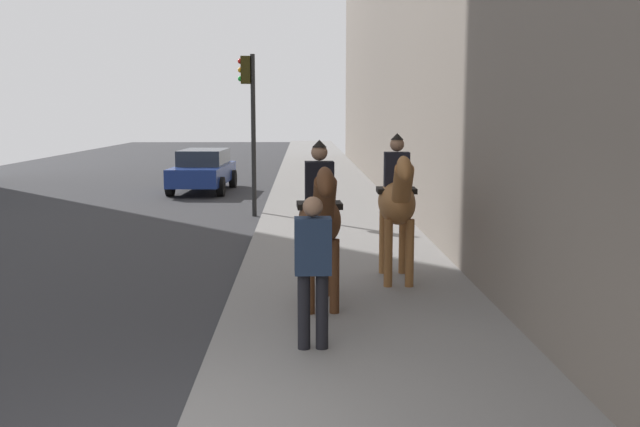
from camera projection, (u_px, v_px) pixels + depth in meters
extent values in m
ellipsoid|color=#4C2B16|center=(320.00, 219.00, 9.57)|extent=(1.53, 0.63, 0.66)
cylinder|color=#4C2B16|center=(334.00, 276.00, 9.23)|extent=(0.13, 0.13, 0.98)
cylinder|color=#4C2B16|center=(310.00, 277.00, 9.21)|extent=(0.13, 0.13, 0.98)
cylinder|color=#4C2B16|center=(329.00, 262.00, 10.12)|extent=(0.13, 0.13, 0.98)
cylinder|color=#4C2B16|center=(306.00, 262.00, 10.10)|extent=(0.13, 0.13, 0.98)
cylinder|color=#4C2B16|center=(324.00, 200.00, 8.76)|extent=(0.65, 0.31, 0.68)
ellipsoid|color=#4C2B16|center=(326.00, 182.00, 8.51)|extent=(0.64, 0.25, 0.49)
cylinder|color=black|center=(316.00, 218.00, 10.28)|extent=(0.29, 0.11, 0.55)
cube|color=black|center=(319.00, 205.00, 9.59)|extent=(0.47, 0.62, 0.08)
cube|color=black|center=(319.00, 182.00, 9.55)|extent=(0.30, 0.39, 0.55)
sphere|color=#8C664C|center=(319.00, 152.00, 9.49)|extent=(0.22, 0.22, 0.22)
cone|color=black|center=(319.00, 143.00, 9.47)|extent=(0.21, 0.21, 0.10)
ellipsoid|color=brown|center=(397.00, 202.00, 10.98)|extent=(1.51, 0.60, 0.66)
cylinder|color=brown|center=(410.00, 253.00, 10.64)|extent=(0.13, 0.13, 1.02)
cylinder|color=brown|center=(388.00, 253.00, 10.64)|extent=(0.13, 0.13, 1.02)
cylinder|color=brown|center=(403.00, 242.00, 11.53)|extent=(0.13, 0.13, 1.02)
cylinder|color=brown|center=(383.00, 242.00, 11.53)|extent=(0.13, 0.13, 1.02)
cylinder|color=brown|center=(403.00, 185.00, 10.17)|extent=(0.64, 0.30, 0.68)
ellipsoid|color=brown|center=(404.00, 169.00, 9.93)|extent=(0.63, 0.24, 0.49)
cylinder|color=black|center=(392.00, 203.00, 11.70)|extent=(0.28, 0.11, 0.55)
cube|color=black|center=(396.00, 190.00, 11.01)|extent=(0.46, 0.61, 0.08)
cube|color=black|center=(397.00, 170.00, 10.96)|extent=(0.29, 0.39, 0.55)
sphere|color=#8C664C|center=(397.00, 144.00, 10.91)|extent=(0.22, 0.22, 0.22)
cone|color=black|center=(397.00, 136.00, 10.89)|extent=(0.21, 0.21, 0.10)
cylinder|color=black|center=(304.00, 311.00, 7.84)|extent=(0.14, 0.14, 0.85)
cylinder|color=black|center=(322.00, 311.00, 7.85)|extent=(0.14, 0.14, 0.85)
cube|color=#1E2D47|center=(313.00, 246.00, 7.74)|extent=(0.27, 0.41, 0.62)
sphere|color=#8C664C|center=(313.00, 207.00, 7.68)|extent=(0.22, 0.22, 0.22)
cube|color=navy|center=(203.00, 174.00, 24.43)|extent=(4.49, 1.86, 0.60)
cube|color=#262D38|center=(204.00, 157.00, 24.61)|extent=(2.56, 1.57, 0.52)
cylinder|color=black|center=(221.00, 187.00, 23.10)|extent=(0.65, 0.25, 0.64)
cylinder|color=black|center=(170.00, 187.00, 23.13)|extent=(0.65, 0.25, 0.64)
cylinder|color=black|center=(233.00, 179.00, 25.81)|extent=(0.65, 0.25, 0.64)
cylinder|color=black|center=(187.00, 179.00, 25.84)|extent=(0.65, 0.25, 0.64)
cylinder|color=black|center=(253.00, 136.00, 18.42)|extent=(0.12, 0.12, 4.19)
cube|color=#2D280C|center=(246.00, 70.00, 18.18)|extent=(0.20, 0.24, 0.70)
sphere|color=red|center=(240.00, 61.00, 18.14)|extent=(0.14, 0.14, 0.14)
sphere|color=orange|center=(240.00, 70.00, 18.18)|extent=(0.14, 0.14, 0.14)
sphere|color=green|center=(241.00, 79.00, 18.21)|extent=(0.14, 0.14, 0.14)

